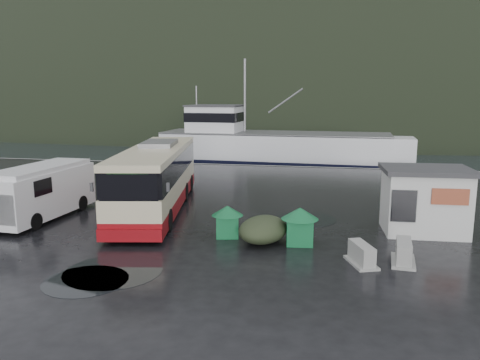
% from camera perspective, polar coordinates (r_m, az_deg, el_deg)
% --- Properties ---
extents(ground, '(160.00, 160.00, 0.00)m').
position_cam_1_polar(ground, '(20.79, -7.37, -6.43)').
color(ground, black).
rests_on(ground, ground).
extents(harbor_water, '(300.00, 180.00, 0.02)m').
position_cam_1_polar(harbor_water, '(129.19, 7.84, 7.72)').
color(harbor_water, black).
rests_on(harbor_water, ground).
extents(quay_edge, '(160.00, 0.60, 1.50)m').
position_cam_1_polar(quay_edge, '(39.85, 1.45, 1.79)').
color(quay_edge, '#999993').
rests_on(quay_edge, ground).
extents(headland, '(780.00, 540.00, 570.00)m').
position_cam_1_polar(headland, '(269.00, 11.49, 8.99)').
color(headland, black).
rests_on(headland, ground).
extents(coach_bus, '(5.26, 12.81, 3.52)m').
position_cam_1_polar(coach_bus, '(25.19, -9.99, -3.50)').
color(coach_bus, beige).
rests_on(coach_bus, ground).
extents(white_van, '(2.52, 6.39, 2.63)m').
position_cam_1_polar(white_van, '(24.95, -22.82, -4.31)').
color(white_van, white).
rests_on(white_van, ground).
extents(waste_bin_left, '(1.14, 1.14, 1.35)m').
position_cam_1_polar(waste_bin_left, '(20.18, -1.54, -6.87)').
color(waste_bin_left, '#116333').
rests_on(waste_bin_left, ground).
extents(waste_bin_right, '(1.18, 1.18, 1.51)m').
position_cam_1_polar(waste_bin_right, '(19.37, 7.23, -7.70)').
color(waste_bin_right, '#116333').
rests_on(waste_bin_right, ground).
extents(dome_tent, '(2.40, 2.99, 1.04)m').
position_cam_1_polar(dome_tent, '(19.51, 2.83, -7.50)').
color(dome_tent, '#2E3822').
rests_on(dome_tent, ground).
extents(ticket_kiosk, '(3.81, 2.95, 2.89)m').
position_cam_1_polar(ticket_kiosk, '(22.25, 21.33, -5.95)').
color(ticket_kiosk, silver).
rests_on(ticket_kiosk, ground).
extents(jersey_barrier_a, '(1.23, 1.68, 0.76)m').
position_cam_1_polar(jersey_barrier_a, '(17.58, 14.54, -9.89)').
color(jersey_barrier_a, '#999993').
rests_on(jersey_barrier_a, ground).
extents(jersey_barrier_b, '(1.00, 1.71, 0.81)m').
position_cam_1_polar(jersey_barrier_b, '(18.14, 19.25, -9.50)').
color(jersey_barrier_b, '#999993').
rests_on(jersey_barrier_b, ground).
extents(fishing_trawler, '(27.89, 7.67, 11.03)m').
position_cam_1_polar(fishing_trawler, '(49.00, 4.21, 3.40)').
color(fishing_trawler, white).
rests_on(fishing_trawler, ground).
extents(puddles, '(9.58, 11.92, 0.01)m').
position_cam_1_polar(puddles, '(18.33, -6.79, -8.74)').
color(puddles, black).
rests_on(puddles, ground).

